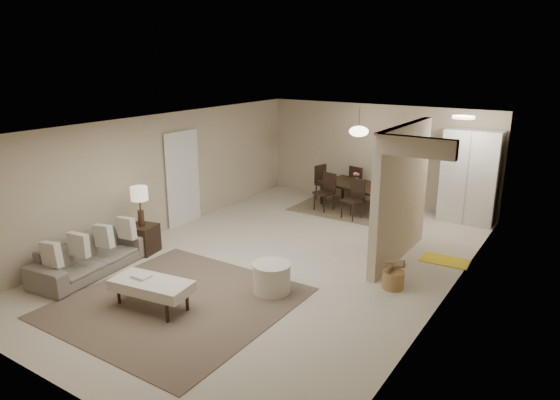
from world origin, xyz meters
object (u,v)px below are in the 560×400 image
Objects in this scene: wicker_basket at (393,280)px; pantry_cabinet at (470,177)px; side_table at (143,239)px; sofa at (90,256)px; ottoman_bench at (152,286)px; round_pouf at (272,278)px; dining_table at (356,196)px.

pantry_cabinet is at bearing 87.84° from wicker_basket.
side_table is at bearing -131.94° from pantry_cabinet.
sofa is at bearing -126.70° from pantry_cabinet.
sofa reaches higher than ottoman_bench.
ottoman_bench is at bearing -130.90° from round_pouf.
pantry_cabinet is 2.67m from dining_table.
round_pouf is at bearing -77.12° from sofa.
sofa reaches higher than wicker_basket.
wicker_basket is (2.79, 2.59, -0.20)m from ottoman_bench.
wicker_basket is at bearing 34.61° from ottoman_bench.
sofa is at bearing -160.26° from round_pouf.
side_table is 3.02m from round_pouf.
sofa is at bearing 162.55° from ottoman_bench.
round_pouf reaches higher than wicker_basket.
dining_table is at bearing -27.64° from sofa.
ottoman_bench is 0.72× the size of dining_table.
side_table is at bearing -166.11° from wicker_basket.
sofa reaches higher than side_table.
side_table is 4.73m from wicker_basket.
wicker_basket is at bearing -42.95° from dining_table.
wicker_basket is 4.40m from dining_table.
dining_table is (0.42, 6.29, -0.04)m from ottoman_bench.
dining_table is (2.22, 4.84, 0.04)m from side_table.
pantry_cabinet is 8.07m from sofa.
pantry_cabinet is 7.15m from side_table.
pantry_cabinet reaches higher than sofa.
round_pouf is 4.95m from dining_table.
round_pouf is (3.07, 1.10, -0.06)m from sofa.
pantry_cabinet is 5.67m from round_pouf.
round_pouf is at bearing -1.01° from side_table.
side_table reaches higher than wicker_basket.
round_pouf is at bearing -66.37° from dining_table.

